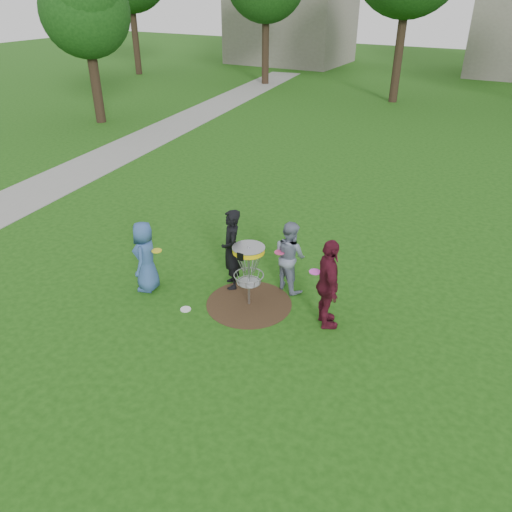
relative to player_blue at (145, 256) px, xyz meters
The scene contains 10 objects.
ground 2.44m from the player_blue, 13.50° to the left, with size 100.00×100.00×0.00m, color #19470F.
dirt_patch 2.43m from the player_blue, 13.50° to the left, with size 1.80×1.80×0.01m, color #47331E.
concrete_path 11.56m from the player_blue, 132.27° to the left, with size 2.20×40.00×0.02m, color #9E9E99.
player_blue is the anchor object (origin of this frame).
player_black 1.84m from the player_blue, 32.21° to the left, with size 0.66×0.43×1.81m, color black.
player_grey 3.08m from the player_blue, 29.29° to the left, with size 0.77×0.60×1.59m, color slate.
player_maroon 3.96m from the player_blue, ahead, with size 1.08×0.45×1.85m, color #541323.
disc_on_grass 1.47m from the player_blue, 13.59° to the right, with size 0.22×0.22×0.02m, color silver.
disc_golf_basket 2.31m from the player_blue, 13.48° to the left, with size 0.66×0.67×1.38m.
held_discs 2.20m from the player_blue, 18.56° to the left, with size 3.58×1.41×0.18m.
Camera 1 is at (4.37, -7.52, 5.92)m, focal length 35.00 mm.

